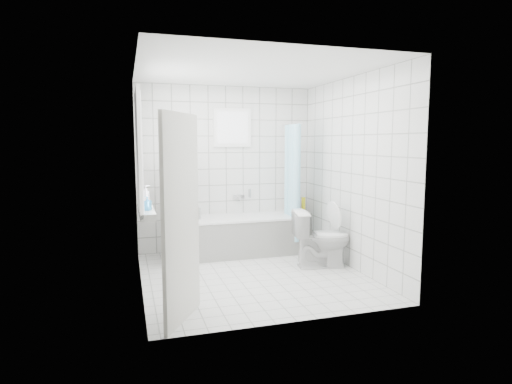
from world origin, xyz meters
name	(u,v)px	position (x,y,z in m)	size (l,w,h in m)	color
ground	(253,275)	(0.00, 0.00, 0.00)	(3.00, 3.00, 0.00)	white
ceiling	(253,71)	(0.00, 0.00, 2.60)	(3.00, 3.00, 0.00)	white
wall_back	(226,169)	(0.00, 1.50, 1.30)	(2.80, 0.02, 2.60)	white
wall_front	(299,188)	(0.00, -1.50, 1.30)	(2.80, 0.02, 2.60)	white
wall_left	(138,179)	(-1.40, 0.00, 1.30)	(0.02, 3.00, 2.60)	white
wall_right	(351,174)	(1.40, 0.00, 1.30)	(0.02, 3.00, 2.60)	white
window_left	(141,152)	(-1.35, 0.30, 1.60)	(0.01, 0.90, 1.40)	white
window_back	(233,128)	(0.10, 1.46, 1.95)	(0.50, 0.01, 0.50)	white
window_sill	(146,211)	(-1.31, 0.30, 0.86)	(0.18, 1.02, 0.08)	white
door	(181,219)	(-1.05, -1.13, 1.00)	(0.04, 0.80, 2.00)	silver
bathtub	(238,235)	(0.09, 1.12, 0.29)	(1.83, 0.77, 0.58)	white
partition_wall	(174,209)	(-0.89, 1.07, 0.75)	(0.15, 0.85, 1.50)	white
tiled_ledge	(298,229)	(1.20, 1.38, 0.28)	(0.40, 0.24, 0.55)	white
toilet	(322,238)	(1.03, 0.12, 0.40)	(0.44, 0.78, 0.80)	white
curtain_rod	(291,124)	(0.95, 1.10, 2.00)	(0.02, 0.02, 0.80)	silver
shower_curtain	(294,183)	(0.95, 0.97, 1.10)	(0.14, 0.48, 1.78)	#55D3FB
tub_faucet	(239,197)	(0.19, 1.46, 0.85)	(0.18, 0.06, 0.06)	silver
sill_bottles	(147,199)	(-1.30, 0.34, 1.01)	(0.17, 0.44, 0.28)	silver
ledge_bottles	(298,206)	(1.19, 1.35, 0.67)	(0.19, 0.20, 0.27)	#FFF11A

